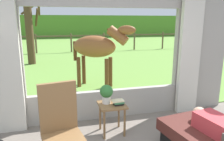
{
  "coord_description": "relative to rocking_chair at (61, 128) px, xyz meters",
  "views": [
    {
      "loc": [
        -0.89,
        -1.63,
        1.88
      ],
      "look_at": [
        0.0,
        1.8,
        1.05
      ],
      "focal_mm": 34.6,
      "sensor_mm": 36.0,
      "label": 1
    }
  ],
  "objects": [
    {
      "name": "side_table",
      "position": [
        0.84,
        0.67,
        -0.12
      ],
      "size": [
        0.44,
        0.44,
        0.52
      ],
      "color": "brown",
      "rests_on": "ground_plane"
    },
    {
      "name": "back_wall_with_window",
      "position": [
        0.89,
        1.31,
        0.7
      ],
      "size": [
        5.2,
        0.12,
        2.55
      ],
      "color": "#9E998E",
      "rests_on": "ground_plane"
    },
    {
      "name": "potted_plant",
      "position": [
        0.76,
        0.73,
        0.16
      ],
      "size": [
        0.22,
        0.22,
        0.32
      ],
      "color": "silver",
      "rests_on": "side_table"
    },
    {
      "name": "pasture_tree",
      "position": [
        -1.02,
        7.27,
        1.02
      ],
      "size": [
        1.22,
        1.34,
        2.92
      ],
      "color": "#4C3823",
      "rests_on": "outdoor_pasture_lawn"
    },
    {
      "name": "rocking_chair",
      "position": [
        0.0,
        0.0,
        0.0
      ],
      "size": [
        0.58,
        0.76,
        1.12
      ],
      "rotation": [
        0.0,
        0.0,
        0.19
      ],
      "color": "brown",
      "rests_on": "ground_plane"
    },
    {
      "name": "curtain_panel_right",
      "position": [
        2.58,
        1.17,
        0.65
      ],
      "size": [
        0.44,
        0.1,
        2.4
      ],
      "primitive_type": "cube",
      "color": "beige",
      "rests_on": "ground_plane"
    },
    {
      "name": "book_stack",
      "position": [
        0.93,
        0.62,
        0.02
      ],
      "size": [
        0.2,
        0.15,
        0.08
      ],
      "color": "black",
      "rests_on": "side_table"
    },
    {
      "name": "distant_hill_ridge",
      "position": [
        0.89,
        22.05,
        0.65
      ],
      "size": [
        36.0,
        2.0,
        2.4
      ],
      "primitive_type": "cube",
      "color": "#4C7D2A",
      "rests_on": "ground_plane"
    },
    {
      "name": "outdoor_pasture_lawn",
      "position": [
        0.89,
        12.21,
        -0.54
      ],
      "size": [
        36.0,
        21.68,
        0.02
      ],
      "primitive_type": "cube",
      "color": "olive",
      "rests_on": "ground_plane"
    },
    {
      "name": "horse",
      "position": [
        1.09,
        3.26,
        0.61
      ],
      "size": [
        1.7,
        1.29,
        1.73
      ],
      "rotation": [
        0.0,
        0.0,
        -2.15
      ],
      "color": "brown",
      "rests_on": "outdoor_pasture_lawn"
    },
    {
      "name": "pasture_fence_line",
      "position": [
        0.89,
        10.52,
        0.2
      ],
      "size": [
        16.1,
        0.1,
        1.1
      ],
      "color": "brown",
      "rests_on": "outdoor_pasture_lawn"
    },
    {
      "name": "curtain_panel_left",
      "position": [
        -0.8,
        1.17,
        0.65
      ],
      "size": [
        0.44,
        0.1,
        2.4
      ],
      "primitive_type": "cube",
      "color": "beige",
      "rests_on": "ground_plane"
    }
  ]
}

